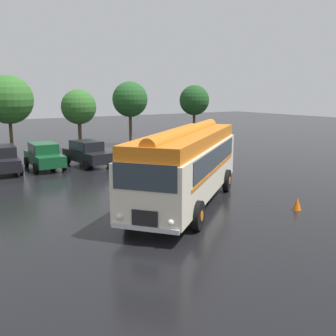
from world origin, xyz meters
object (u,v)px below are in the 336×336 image
vintage_bus (187,162)px  car_mid_left (44,156)px  traffic_cone (297,204)px  car_near_left (3,159)px  car_mid_right (88,153)px

vintage_bus → car_mid_left: vintage_bus is taller
vintage_bus → traffic_cone: (3.43, -3.28, -1.62)m
car_near_left → traffic_cone: bearing=-59.7°
car_near_left → car_mid_right: (5.32, -0.52, 0.00)m
traffic_cone → car_mid_left: bearing=112.7°
vintage_bus → car_mid_left: size_ratio=2.22×
traffic_cone → car_mid_right: bearing=103.6°
vintage_bus → car_mid_right: 11.38m
car_mid_left → traffic_cone: car_mid_left is taller
traffic_cone → vintage_bus: bearing=136.3°
car_mid_right → car_near_left: bearing=174.4°
car_near_left → vintage_bus: bearing=-65.5°
car_mid_right → traffic_cone: car_mid_right is taller
vintage_bus → car_near_left: (-5.41, 11.85, -1.05)m
car_near_left → car_mid_right: same height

